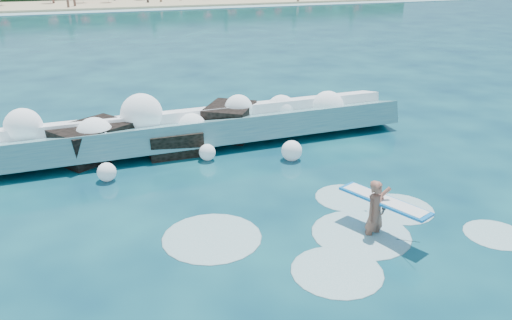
{
  "coord_description": "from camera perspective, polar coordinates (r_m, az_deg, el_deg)",
  "views": [
    {
      "loc": [
        -3.78,
        -11.62,
        7.1
      ],
      "look_at": [
        1.5,
        2.0,
        1.2
      ],
      "focal_mm": 35.0,
      "sensor_mm": 36.0,
      "label": 1
    }
  ],
  "objects": [
    {
      "name": "rock_cluster",
      "position": [
        20.39,
        -10.87,
        2.7
      ],
      "size": [
        8.77,
        3.45,
        1.58
      ],
      "color": "black",
      "rests_on": "ground"
    },
    {
      "name": "ground",
      "position": [
        14.14,
        -2.77,
        -8.19
      ],
      "size": [
        200.0,
        200.0,
        0.0
      ],
      "primitive_type": "plane",
      "color": "#082742",
      "rests_on": "ground"
    },
    {
      "name": "wave_spray",
      "position": [
        20.37,
        -9.36,
        4.38
      ],
      "size": [
        15.18,
        4.8,
        2.21
      ],
      "color": "white",
      "rests_on": "ground"
    },
    {
      "name": "breaking_wave",
      "position": [
        20.5,
        -9.41,
        3.16
      ],
      "size": [
        19.46,
        2.97,
        1.68
      ],
      "color": "teal",
      "rests_on": "ground"
    },
    {
      "name": "beach",
      "position": [
        89.97,
        -19.53,
        16.41
      ],
      "size": [
        140.0,
        20.0,
        0.4
      ],
      "primitive_type": "cube",
      "color": "tan",
      "rests_on": "ground"
    },
    {
      "name": "surf_foam",
      "position": [
        14.25,
        8.4,
        -8.16
      ],
      "size": [
        9.63,
        5.62,
        0.14
      ],
      "color": "silver",
      "rests_on": "ground"
    },
    {
      "name": "surfer_with_board",
      "position": [
        14.05,
        13.71,
        -5.7
      ],
      "size": [
        1.52,
        3.06,
        1.95
      ],
      "color": "#A15D4B",
      "rests_on": "ground"
    },
    {
      "name": "wet_band",
      "position": [
        79.03,
        -19.09,
        15.73
      ],
      "size": [
        140.0,
        5.0,
        0.08
      ],
      "primitive_type": "cube",
      "color": "silver",
      "rests_on": "ground"
    }
  ]
}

